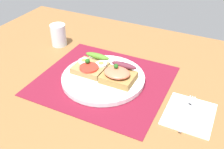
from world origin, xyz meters
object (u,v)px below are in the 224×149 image
Objects in this scene: sandwich_salmon at (118,75)px; sandwich_egg_tomato at (91,66)px; fork at (187,111)px; napkin at (189,114)px; drinking_glass at (58,35)px; plate at (103,78)px.

sandwich_egg_tomato is at bearing 170.89° from sandwich_salmon.
fork is at bearing -9.00° from sandwich_egg_tomato.
napkin is at bearing -8.91° from sandwich_salmon.
sandwich_egg_tomato is 10.25cm from sandwich_salmon.
napkin is at bearing -8.97° from sandwich_egg_tomato.
sandwich_egg_tomato is 24.41cm from drinking_glass.
sandwich_salmon is at bearing 171.09° from napkin.
sandwich_egg_tomato is at bearing 171.03° from napkin.
sandwich_salmon is 22.14cm from fork.
sandwich_egg_tomato is 32.93cm from napkin.
drinking_glass is at bearing 156.26° from sandwich_salmon.
sandwich_egg_tomato is 0.73× the size of napkin.
napkin is 1.72× the size of drinking_glass.
sandwich_egg_tomato is 1.08× the size of sandwich_salmon.
sandwich_egg_tomato is at bearing -29.82° from drinking_glass.
drinking_glass is at bearing 162.15° from napkin.
napkin is at bearing -7.42° from fork.
drinking_glass is at bearing 150.18° from sandwich_egg_tomato.
sandwich_egg_tomato is at bearing 162.31° from plate.
sandwich_salmon is (10.10, -1.62, 0.57)cm from sandwich_egg_tomato.
napkin is at bearing -7.29° from plate.
fork is at bearing -17.96° from drinking_glass.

